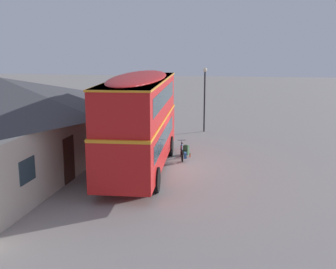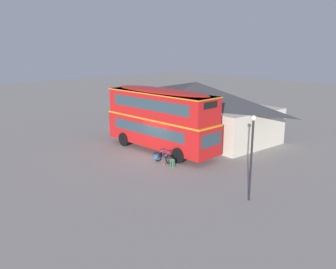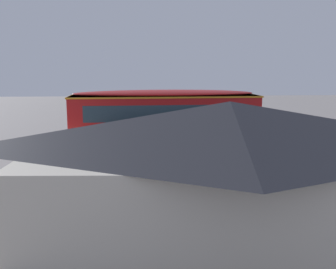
{
  "view_description": "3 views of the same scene",
  "coord_description": "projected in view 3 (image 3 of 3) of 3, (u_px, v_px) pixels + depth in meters",
  "views": [
    {
      "loc": [
        -20.79,
        -3.31,
        6.25
      ],
      "look_at": [
        1.44,
        -0.09,
        1.36
      ],
      "focal_mm": 45.32,
      "sensor_mm": 36.0,
      "label": 1
    },
    {
      "loc": [
        18.77,
        -16.31,
        7.86
      ],
      "look_at": [
        0.72,
        0.21,
        1.71
      ],
      "focal_mm": 37.89,
      "sensor_mm": 36.0,
      "label": 2
    },
    {
      "loc": [
        0.14,
        19.95,
        5.88
      ],
      "look_at": [
        -1.25,
        -1.07,
        2.1
      ],
      "focal_mm": 39.6,
      "sensor_mm": 36.0,
      "label": 3
    }
  ],
  "objects": [
    {
      "name": "ground_plane",
      "position": [
        147.0,
        175.0,
        20.64
      ],
      "size": [
        120.0,
        120.0,
        0.0
      ],
      "primitive_type": "plane",
      "color": "gray"
    },
    {
      "name": "backpack_on_ground",
      "position": [
        105.0,
        166.0,
        21.4
      ],
      "size": [
        0.33,
        0.36,
        0.58
      ],
      "color": "#386642",
      "rests_on": "ground"
    },
    {
      "name": "water_bottle_red_squeeze",
      "position": [
        114.0,
        168.0,
        21.73
      ],
      "size": [
        0.07,
        0.07,
        0.22
      ],
      "color": "#D84C33",
      "rests_on": "ground"
    },
    {
      "name": "double_decker_bus",
      "position": [
        164.0,
        131.0,
        19.29
      ],
      "size": [
        9.88,
        2.93,
        4.79
      ],
      "color": "black",
      "rests_on": "ground"
    },
    {
      "name": "pub_building",
      "position": [
        228.0,
        164.0,
        13.54
      ],
      "size": [
        15.12,
        7.56,
        4.72
      ],
      "color": "beige",
      "rests_on": "ground"
    },
    {
      "name": "touring_bicycle",
      "position": [
        123.0,
        165.0,
        21.36
      ],
      "size": [
        1.73,
        0.63,
        0.98
      ],
      "color": "black",
      "rests_on": "ground"
    }
  ]
}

